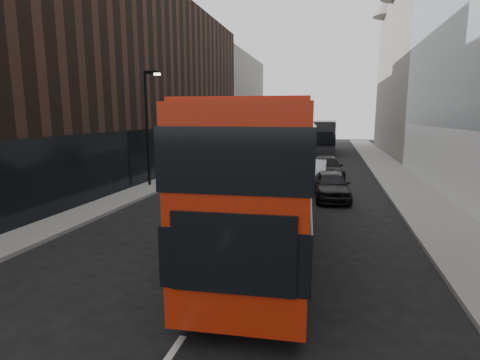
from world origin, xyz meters
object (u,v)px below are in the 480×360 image
Objects in this scene: street_lamp at (148,121)px; car_b at (313,172)px; red_bus at (268,171)px; car_c at (327,168)px; grey_bus at (324,136)px; car_a at (331,185)px.

car_b is (9.96, 3.71, -3.40)m from street_lamp.
red_bus is (9.02, -9.18, -1.49)m from street_lamp.
car_b is at bearing -115.58° from car_c.
car_b is at bearing -89.68° from grey_bus.
car_c is at bearing 29.10° from street_lamp.
street_lamp is 1.48× the size of car_b.
grey_bus is at bearing 85.84° from car_c.
grey_bus is at bearing 84.55° from red_bus.
red_bus is 13.07m from car_b.
grey_bus is 21.70m from car_b.
car_a is at bearing 72.51° from red_bus.
red_bus is 2.29× the size of car_c.
car_b is at bearing 98.60° from car_a.
grey_bus is at bearing 89.30° from car_b.
car_c is at bearing -87.33° from grey_bus.
car_a is 0.95× the size of car_b.
car_c is (1.76, 15.18, -1.92)m from red_bus.
red_bus is 1.03× the size of grey_bus.
red_bus reaches higher than car_c.
red_bus is 8.91m from car_a.
red_bus is 2.70× the size of car_a.
grey_bus is at bearing 86.11° from car_a.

